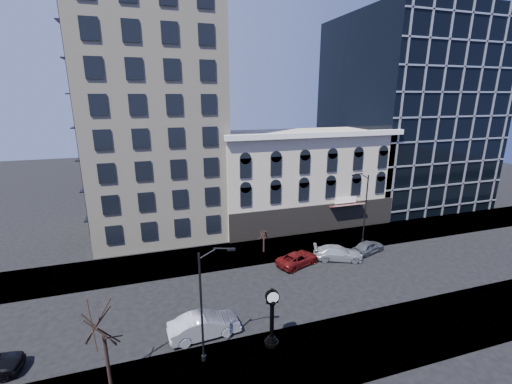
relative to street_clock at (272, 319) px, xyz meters
name	(u,v)px	position (x,y,z in m)	size (l,w,h in m)	color
ground	(248,296)	(0.18, 6.31, -2.08)	(160.00, 160.00, 0.00)	black
sidewalk_far	(227,255)	(0.18, 14.31, -2.02)	(160.00, 6.00, 0.12)	gray
sidewalk_near	(283,362)	(0.18, -1.69, -2.02)	(160.00, 6.00, 0.12)	gray
cream_tower	(150,71)	(-5.93, 25.20, 17.24)	(15.90, 15.40, 42.50)	beige
victorian_row	(300,177)	(12.19, 22.21, 3.92)	(22.60, 11.19, 12.50)	#C0B39E
glass_office	(404,112)	(32.18, 27.22, 11.92)	(20.00, 20.15, 28.00)	black
street_clock	(272,319)	(0.00, 0.00, 0.00)	(0.98, 0.98, 4.33)	black
street_lamp_near	(210,276)	(-4.07, -0.15, 4.05)	(2.05, 0.60, 7.96)	black
street_lamp_far	(363,190)	(15.26, 12.58, 4.46)	(2.20, 0.38, 8.50)	black
bare_tree_near	(102,322)	(-10.14, -0.66, 2.59)	(3.51, 3.51, 6.02)	black
bare_tree_far	(264,231)	(4.20, 13.83, 0.50)	(1.91, 1.91, 3.27)	black
car_near_b	(204,325)	(-4.19, 2.45, -1.25)	(1.76, 5.04, 1.66)	silver
car_far_a	(298,259)	(6.58, 10.19, -1.43)	(2.17, 4.70, 1.31)	maroon
car_far_b	(338,253)	(11.06, 9.98, -1.35)	(2.05, 5.04, 1.46)	#A5A8AD
car_far_c	(368,247)	(15.06, 10.40, -1.40)	(1.61, 4.01, 1.37)	#595B60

